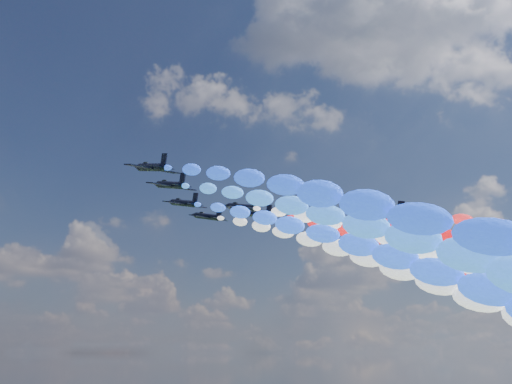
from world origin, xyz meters
TOP-DOWN VIEW (x-y plane):
  - jet_0 at (-30.96, -4.76)m, footprint 10.34×13.73m
  - trail_0 at (-30.96, -57.40)m, footprint 5.63×100.25m
  - jet_1 at (-21.71, 3.74)m, footprint 10.07×13.54m
  - trail_1 at (-21.71, -48.90)m, footprint 5.63×100.25m
  - jet_2 at (-10.91, 15.43)m, footprint 9.84×13.37m
  - trail_2 at (-10.91, -37.22)m, footprint 5.63×100.25m
  - jet_3 at (1.24, 10.64)m, footprint 9.73×13.29m
  - trail_3 at (1.24, -42.01)m, footprint 5.63×100.25m
  - jet_4 at (1.46, 24.01)m, footprint 10.10×13.56m
  - trail_4 at (1.46, -28.63)m, footprint 5.63×100.25m
  - jet_5 at (8.75, 14.46)m, footprint 9.75×13.31m
  - trail_5 at (8.75, -38.18)m, footprint 5.63×100.25m
  - jet_6 at (20.41, 5.80)m, footprint 10.45×13.81m
  - jet_7 at (28.48, -7.34)m, footprint 10.22×13.64m

SIDE VIEW (x-z plane):
  - trail_0 at x=-30.96m, z-range 55.37..96.06m
  - trail_1 at x=-21.71m, z-range 55.37..96.06m
  - trail_2 at x=-10.91m, z-range 55.37..96.06m
  - trail_3 at x=1.24m, z-range 55.37..96.06m
  - trail_4 at x=1.46m, z-range 55.37..96.06m
  - trail_5 at x=8.75m, z-range 55.37..96.06m
  - jet_0 at x=-30.96m, z-range 91.64..97.31m
  - jet_1 at x=-21.71m, z-range 91.64..97.31m
  - jet_2 at x=-10.91m, z-range 91.64..97.31m
  - jet_3 at x=1.24m, z-range 91.64..97.31m
  - jet_4 at x=1.46m, z-range 91.64..97.31m
  - jet_5 at x=8.75m, z-range 91.64..97.31m
  - jet_6 at x=20.41m, z-range 91.64..97.31m
  - jet_7 at x=28.48m, z-range 91.64..97.31m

